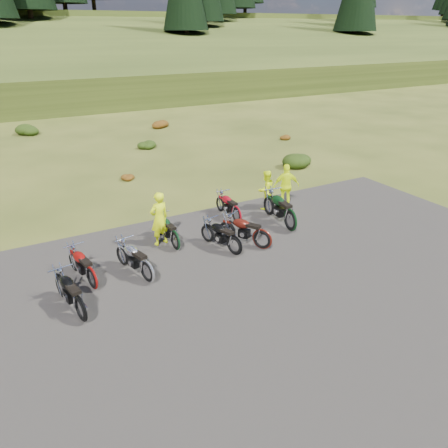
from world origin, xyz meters
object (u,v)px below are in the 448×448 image
motorcycle_3 (148,283)px  motorcycle_7 (290,231)px  person_middle (159,219)px  motorcycle_0 (83,321)px

motorcycle_3 → motorcycle_7: bearing=-96.0°
motorcycle_3 → person_middle: 2.61m
motorcycle_7 → motorcycle_0: bearing=107.6°
motorcycle_3 → person_middle: size_ratio=1.07×
motorcycle_3 → person_middle: (1.23, 2.11, 0.93)m
person_middle → motorcycle_0: bearing=31.5°
motorcycle_0 → motorcycle_7: bearing=-87.3°
motorcycle_3 → motorcycle_0: bearing=100.2°
motorcycle_0 → motorcycle_3: motorcycle_0 is taller
motorcycle_7 → person_middle: size_ratio=1.25×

